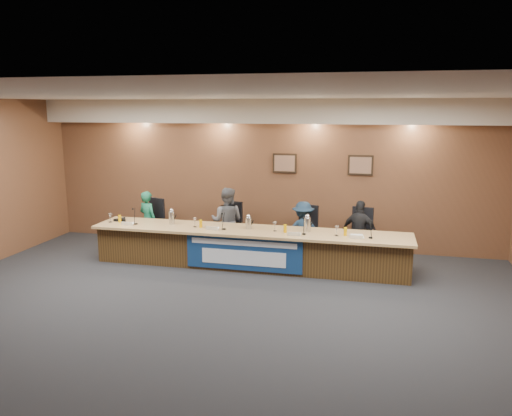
% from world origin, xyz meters
% --- Properties ---
extents(floor, '(10.00, 10.00, 0.00)m').
position_xyz_m(floor, '(0.00, 0.00, 0.00)').
color(floor, black).
rests_on(floor, ground).
extents(ceiling, '(10.00, 8.00, 0.04)m').
position_xyz_m(ceiling, '(0.00, 0.00, 3.20)').
color(ceiling, silver).
rests_on(ceiling, wall_back).
extents(wall_back, '(10.00, 0.04, 3.20)m').
position_xyz_m(wall_back, '(0.00, 4.00, 1.60)').
color(wall_back, brown).
rests_on(wall_back, floor).
extents(soffit, '(10.00, 0.50, 0.50)m').
position_xyz_m(soffit, '(0.00, 3.75, 2.95)').
color(soffit, beige).
rests_on(soffit, wall_back).
extents(dais_body, '(6.00, 0.80, 0.70)m').
position_xyz_m(dais_body, '(0.00, 2.40, 0.35)').
color(dais_body, '#452E14').
rests_on(dais_body, floor).
extents(dais_top, '(6.10, 0.95, 0.05)m').
position_xyz_m(dais_top, '(0.00, 2.35, 0.72)').
color(dais_top, tan).
rests_on(dais_top, dais_body).
extents(banner, '(2.20, 0.02, 0.65)m').
position_xyz_m(banner, '(0.00, 1.99, 0.38)').
color(banner, navy).
rests_on(banner, dais_body).
extents(banner_text_upper, '(2.00, 0.01, 0.10)m').
position_xyz_m(banner_text_upper, '(0.00, 1.97, 0.58)').
color(banner_text_upper, silver).
rests_on(banner_text_upper, banner).
extents(banner_text_lower, '(1.60, 0.01, 0.28)m').
position_xyz_m(banner_text_lower, '(0.00, 1.97, 0.30)').
color(banner_text_lower, silver).
rests_on(banner_text_lower, banner).
extents(wall_photo_left, '(0.52, 0.04, 0.42)m').
position_xyz_m(wall_photo_left, '(0.40, 3.97, 1.85)').
color(wall_photo_left, black).
rests_on(wall_photo_left, wall_back).
extents(wall_photo_right, '(0.52, 0.04, 0.42)m').
position_xyz_m(wall_photo_right, '(2.00, 3.97, 1.85)').
color(wall_photo_right, black).
rests_on(wall_photo_right, wall_back).
extents(panelist_a, '(0.55, 0.46, 1.27)m').
position_xyz_m(panelist_a, '(-2.43, 3.10, 0.64)').
color(panelist_a, '#176042').
rests_on(panelist_a, floor).
extents(panelist_b, '(0.69, 0.55, 1.42)m').
position_xyz_m(panelist_b, '(-0.65, 3.10, 0.71)').
color(panelist_b, '#54555A').
rests_on(panelist_b, floor).
extents(panelist_c, '(0.84, 0.59, 1.19)m').
position_xyz_m(panelist_c, '(0.94, 3.10, 0.60)').
color(panelist_c, '#132539').
rests_on(panelist_c, floor).
extents(panelist_d, '(0.80, 0.52, 1.26)m').
position_xyz_m(panelist_d, '(2.06, 3.10, 0.63)').
color(panelist_d, black).
rests_on(panelist_d, floor).
extents(office_chair_a, '(0.62, 0.62, 0.08)m').
position_xyz_m(office_chair_a, '(-2.43, 3.20, 0.48)').
color(office_chair_a, black).
rests_on(office_chair_a, floor).
extents(office_chair_b, '(0.57, 0.57, 0.08)m').
position_xyz_m(office_chair_b, '(-0.65, 3.20, 0.48)').
color(office_chair_b, black).
rests_on(office_chair_b, floor).
extents(office_chair_c, '(0.60, 0.60, 0.08)m').
position_xyz_m(office_chair_c, '(0.94, 3.20, 0.48)').
color(office_chair_c, black).
rests_on(office_chair_c, floor).
extents(office_chair_d, '(0.56, 0.56, 0.08)m').
position_xyz_m(office_chair_d, '(2.06, 3.20, 0.48)').
color(office_chair_d, black).
rests_on(office_chair_d, floor).
extents(nameplate_a, '(0.24, 0.08, 0.10)m').
position_xyz_m(nameplate_a, '(-2.41, 2.12, 0.80)').
color(nameplate_a, white).
rests_on(nameplate_a, dais_top).
extents(microphone_a, '(0.07, 0.07, 0.02)m').
position_xyz_m(microphone_a, '(-2.28, 2.24, 0.76)').
color(microphone_a, black).
rests_on(microphone_a, dais_top).
extents(juice_glass_a, '(0.06, 0.06, 0.15)m').
position_xyz_m(juice_glass_a, '(-2.67, 2.32, 0.82)').
color(juice_glass_a, '#E09F00').
rests_on(juice_glass_a, dais_top).
extents(water_glass_a, '(0.08, 0.08, 0.18)m').
position_xyz_m(water_glass_a, '(-2.86, 2.29, 0.84)').
color(water_glass_a, silver).
rests_on(water_glass_a, dais_top).
extents(nameplate_b, '(0.24, 0.08, 0.10)m').
position_xyz_m(nameplate_b, '(-0.66, 2.13, 0.80)').
color(nameplate_b, white).
rests_on(nameplate_b, dais_top).
extents(microphone_b, '(0.07, 0.07, 0.02)m').
position_xyz_m(microphone_b, '(-0.45, 2.24, 0.76)').
color(microphone_b, black).
rests_on(microphone_b, dais_top).
extents(juice_glass_b, '(0.06, 0.06, 0.15)m').
position_xyz_m(juice_glass_b, '(-0.93, 2.29, 0.82)').
color(juice_glass_b, '#E09F00').
rests_on(juice_glass_b, dais_top).
extents(water_glass_b, '(0.08, 0.08, 0.18)m').
position_xyz_m(water_glass_b, '(-1.06, 2.31, 0.84)').
color(water_glass_b, silver).
rests_on(water_glass_b, dais_top).
extents(nameplate_c, '(0.24, 0.08, 0.10)m').
position_xyz_m(nameplate_c, '(0.92, 2.06, 0.80)').
color(nameplate_c, white).
rests_on(nameplate_c, dais_top).
extents(microphone_c, '(0.07, 0.07, 0.02)m').
position_xyz_m(microphone_c, '(1.09, 2.22, 0.76)').
color(microphone_c, black).
rests_on(microphone_c, dais_top).
extents(juice_glass_c, '(0.06, 0.06, 0.15)m').
position_xyz_m(juice_glass_c, '(0.72, 2.29, 0.82)').
color(juice_glass_c, '#E09F00').
rests_on(juice_glass_c, dais_top).
extents(water_glass_c, '(0.08, 0.08, 0.18)m').
position_xyz_m(water_glass_c, '(0.52, 2.33, 0.84)').
color(water_glass_c, silver).
rests_on(water_glass_c, dais_top).
extents(nameplate_d, '(0.24, 0.08, 0.10)m').
position_xyz_m(nameplate_d, '(2.02, 2.11, 0.80)').
color(nameplate_d, white).
rests_on(nameplate_d, dais_top).
extents(microphone_d, '(0.07, 0.07, 0.02)m').
position_xyz_m(microphone_d, '(2.27, 2.23, 0.76)').
color(microphone_d, black).
rests_on(microphone_d, dais_top).
extents(juice_glass_d, '(0.06, 0.06, 0.15)m').
position_xyz_m(juice_glass_d, '(1.82, 2.31, 0.82)').
color(juice_glass_d, '#E09F00').
rests_on(juice_glass_d, dais_top).
extents(water_glass_d, '(0.08, 0.08, 0.18)m').
position_xyz_m(water_glass_d, '(1.67, 2.26, 0.84)').
color(water_glass_d, silver).
rests_on(water_glass_d, dais_top).
extents(carafe_left, '(0.12, 0.12, 0.25)m').
position_xyz_m(carafe_left, '(-1.59, 2.43, 0.88)').
color(carafe_left, silver).
rests_on(carafe_left, dais_top).
extents(carafe_mid, '(0.12, 0.12, 0.22)m').
position_xyz_m(carafe_mid, '(-0.01, 2.41, 0.86)').
color(carafe_mid, silver).
rests_on(carafe_mid, dais_top).
extents(carafe_right, '(0.13, 0.13, 0.26)m').
position_xyz_m(carafe_right, '(1.11, 2.45, 0.88)').
color(carafe_right, silver).
rests_on(carafe_right, dais_top).
extents(speakerphone, '(0.32, 0.32, 0.05)m').
position_xyz_m(speakerphone, '(-2.70, 2.45, 0.78)').
color(speakerphone, black).
rests_on(speakerphone, dais_top).
extents(paper_stack, '(0.26, 0.33, 0.01)m').
position_xyz_m(paper_stack, '(2.04, 2.32, 0.75)').
color(paper_stack, white).
rests_on(paper_stack, dais_top).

